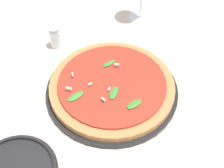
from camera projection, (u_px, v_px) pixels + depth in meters
The scene contains 3 objects.
ground_plane at pixel (98, 93), 0.81m from camera, with size 6.00×6.00×0.00m, color beige.
pizza_arugula_main at pixel (112, 87), 0.80m from camera, with size 0.34×0.34×0.05m.
shaker_pepper at pixel (55, 37), 0.90m from camera, with size 0.03×0.03×0.07m.
Camera 1 is at (-0.11, 0.50, 0.62)m, focal length 50.00 mm.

